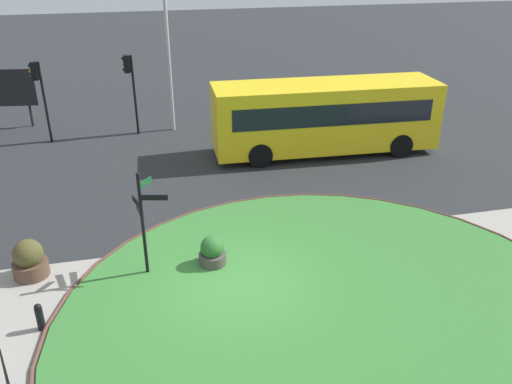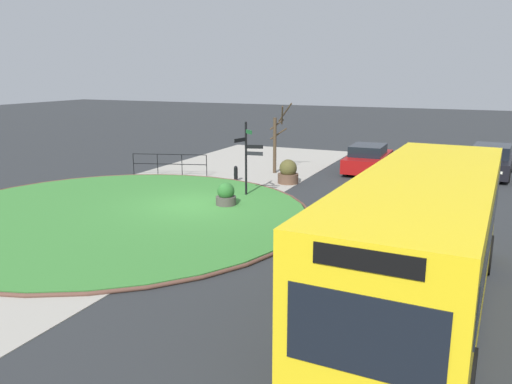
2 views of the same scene
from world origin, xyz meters
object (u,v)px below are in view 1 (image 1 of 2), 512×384
at_px(bollard_foreground, 40,317).
at_px(traffic_light_far, 38,84).
at_px(bus_yellow, 325,116).
at_px(planter_near_signpost, 29,260).
at_px(traffic_light_near, 130,77).
at_px(lamppost_tall, 167,30).
at_px(planter_kerbside, 212,253).
at_px(signpost_directional, 143,217).

xyz_separation_m(bollard_foreground, traffic_light_far, (-1.33, 13.48, 2.28)).
bearing_deg(bus_yellow, planter_near_signpost, -144.77).
bearing_deg(traffic_light_near, lamppost_tall, -163.21).
xyz_separation_m(bus_yellow, lamppost_tall, (-6.06, 4.46, 3.07)).
bearing_deg(bollard_foreground, planter_kerbside, 21.67).
distance_m(traffic_light_near, planter_near_signpost, 11.92).
bearing_deg(signpost_directional, planter_kerbside, -2.19).
bearing_deg(signpost_directional, bollard_foreground, -145.16).
distance_m(signpost_directional, bus_yellow, 10.97).
bearing_deg(signpost_directional, lamppost_tall, 81.58).
bearing_deg(bollard_foreground, traffic_light_far, 95.65).
bearing_deg(lamppost_tall, bus_yellow, -36.34).
height_order(traffic_light_near, lamppost_tall, lamppost_tall).
height_order(traffic_light_near, planter_kerbside, traffic_light_near).
bearing_deg(planter_kerbside, traffic_light_near, 98.63).
bearing_deg(planter_kerbside, bus_yellow, 51.82).
xyz_separation_m(bollard_foreground, planter_kerbside, (4.38, 1.74, 0.05)).
distance_m(signpost_directional, planter_kerbside, 2.23).
relative_size(bus_yellow, planter_near_signpost, 8.52).
xyz_separation_m(bus_yellow, planter_near_signpost, (-11.00, -7.06, -1.12)).
relative_size(signpost_directional, traffic_light_near, 0.84).
bearing_deg(traffic_light_near, bus_yellow, 161.48).
relative_size(signpost_directional, bus_yellow, 0.32).
bearing_deg(planter_near_signpost, lamppost_tall, 66.82).
distance_m(bus_yellow, planter_kerbside, 9.90).
relative_size(bollard_foreground, bus_yellow, 0.08).
bearing_deg(traffic_light_near, traffic_light_far, 12.89).
bearing_deg(signpost_directional, traffic_light_far, 108.61).
height_order(signpost_directional, lamppost_tall, lamppost_tall).
bearing_deg(signpost_directional, traffic_light_near, 90.17).
relative_size(signpost_directional, traffic_light_far, 0.85).
bearing_deg(bollard_foreground, planter_near_signpost, 102.71).
distance_m(bollard_foreground, bus_yellow, 14.16).
relative_size(traffic_light_near, traffic_light_far, 1.02).
distance_m(signpost_directional, lamppost_tall, 12.59).
xyz_separation_m(traffic_light_far, lamppost_tall, (5.72, 0.45, 2.03)).
height_order(traffic_light_far, planter_kerbside, traffic_light_far).
bearing_deg(bus_yellow, planter_kerbside, -125.66).
bearing_deg(bus_yellow, traffic_light_near, 154.31).
bearing_deg(traffic_light_near, bollard_foreground, 89.10).
bearing_deg(planter_near_signpost, traffic_light_far, 94.09).
relative_size(lamppost_tall, planter_kerbside, 9.18).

